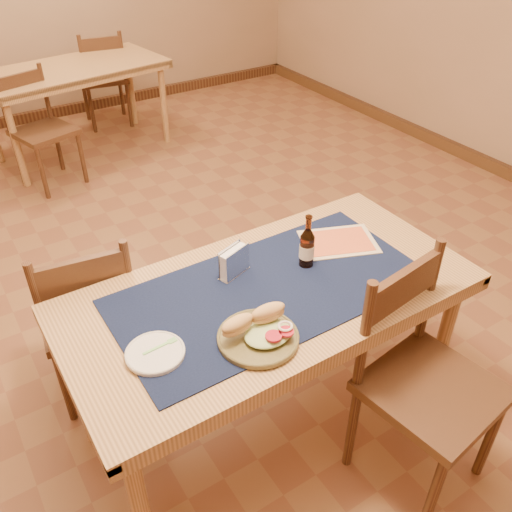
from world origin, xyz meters
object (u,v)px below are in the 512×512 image
chair_main_far (89,314)px  chair_main_near (423,379)px  beer_bottle (307,247)px  sandwich_plate (259,332)px  napkin_holder (234,262)px  main_table (270,306)px  back_table (73,76)px

chair_main_far → chair_main_near: (0.93, -1.09, 0.04)m
chair_main_far → beer_bottle: size_ratio=3.90×
sandwich_plate → napkin_holder: size_ratio=1.89×
main_table → chair_main_near: bearing=-54.6°
back_table → napkin_holder: size_ratio=10.51×
chair_main_far → napkin_holder: chair_main_far is taller
back_table → sandwich_plate: (-0.42, -3.49, 0.12)m
back_table → beer_bottle: (-0.03, -3.23, 0.17)m
napkin_holder → beer_bottle: bearing=-20.1°
chair_main_far → napkin_holder: size_ratio=5.98×
main_table → back_table: 3.29m
chair_main_far → beer_bottle: 1.02m
main_table → chair_main_far: bearing=134.5°
sandwich_plate → beer_bottle: bearing=33.2°
main_table → chair_main_far: (-0.57, 0.58, -0.20)m
back_table → chair_main_near: (0.12, -3.79, -0.16)m
chair_main_far → napkin_holder: (0.50, -0.43, 0.35)m
back_table → main_table: bearing=-94.2°
chair_main_far → chair_main_near: bearing=-49.5°
chair_main_far → back_table: bearing=73.4°
main_table → napkin_holder: 0.22m
chair_main_near → beer_bottle: bearing=104.9°
sandwich_plate → napkin_holder: bearing=72.4°
chair_main_near → chair_main_far: bearing=130.5°
back_table → chair_main_far: chair_main_far is taller
sandwich_plate → beer_bottle: (0.39, 0.26, 0.06)m
back_table → napkin_holder: bearing=-95.6°
chair_main_near → napkin_holder: size_ratio=6.51×
back_table → chair_main_near: chair_main_near is taller
sandwich_plate → napkin_holder: napkin_holder is taller
chair_main_far → sandwich_plate: chair_main_far is taller
napkin_holder → sandwich_plate: bearing=-107.6°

